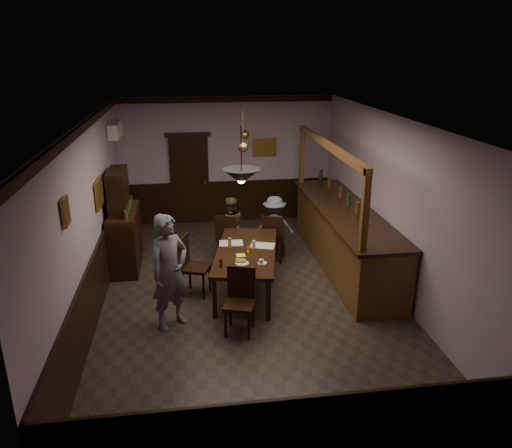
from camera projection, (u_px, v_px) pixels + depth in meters
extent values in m
cube|color=#2D2621|center=(249.00, 295.00, 8.65)|extent=(5.00, 8.00, 0.01)
cube|color=white|center=(248.00, 120.00, 7.65)|extent=(5.00, 8.00, 0.01)
cube|color=#AB93A9|center=(227.00, 161.00, 11.88)|extent=(5.00, 0.01, 3.00)
cube|color=#AB93A9|center=(305.00, 353.00, 4.42)|extent=(5.00, 0.01, 3.00)
cube|color=#AB93A9|center=(90.00, 220.00, 7.82)|extent=(0.01, 8.00, 3.00)
cube|color=#AB93A9|center=(394.00, 206.00, 8.48)|extent=(0.01, 8.00, 3.00)
cube|color=black|center=(246.00, 252.00, 8.60)|extent=(1.42, 2.35, 0.06)
cube|color=black|center=(215.00, 299.00, 7.79)|extent=(0.07, 0.07, 0.69)
cube|color=black|center=(268.00, 300.00, 7.75)|extent=(0.07, 0.07, 0.69)
cube|color=black|center=(229.00, 249.00, 9.71)|extent=(0.07, 0.07, 0.69)
cube|color=black|center=(272.00, 250.00, 9.66)|extent=(0.07, 0.07, 0.69)
cube|color=black|center=(229.00, 238.00, 9.99)|extent=(0.55, 0.55, 0.05)
cube|color=black|center=(226.00, 228.00, 9.72)|extent=(0.40, 0.20, 0.50)
cube|color=black|center=(240.00, 246.00, 10.18)|extent=(0.04, 0.04, 0.43)
cube|color=black|center=(224.00, 245.00, 10.26)|extent=(0.04, 0.04, 0.43)
cube|color=black|center=(235.00, 253.00, 9.87)|extent=(0.04, 0.04, 0.43)
cube|color=black|center=(219.00, 251.00, 9.95)|extent=(0.04, 0.04, 0.43)
cube|color=black|center=(274.00, 238.00, 9.94)|extent=(0.54, 0.54, 0.05)
cube|color=black|center=(272.00, 229.00, 9.67)|extent=(0.41, 0.18, 0.51)
cube|color=black|center=(283.00, 247.00, 10.14)|extent=(0.04, 0.04, 0.43)
cube|color=black|center=(267.00, 246.00, 10.21)|extent=(0.04, 0.04, 0.43)
cube|color=black|center=(281.00, 253.00, 9.83)|extent=(0.04, 0.04, 0.43)
cube|color=black|center=(264.00, 252.00, 9.89)|extent=(0.04, 0.04, 0.43)
cube|color=black|center=(239.00, 305.00, 7.37)|extent=(0.54, 0.54, 0.05)
cube|color=black|center=(241.00, 282.00, 7.46)|extent=(0.42, 0.17, 0.51)
cube|color=black|center=(225.00, 324.00, 7.32)|extent=(0.04, 0.04, 0.44)
cube|color=black|center=(249.00, 326.00, 7.26)|extent=(0.04, 0.04, 0.44)
cube|color=black|center=(230.00, 312.00, 7.64)|extent=(0.04, 0.04, 0.44)
cube|color=black|center=(253.00, 314.00, 7.59)|extent=(0.04, 0.04, 0.44)
cube|color=black|center=(196.00, 268.00, 8.54)|extent=(0.58, 0.58, 0.05)
cube|color=black|center=(184.00, 251.00, 8.48)|extent=(0.20, 0.44, 0.54)
cube|color=black|center=(203.00, 287.00, 8.42)|extent=(0.04, 0.04, 0.46)
cube|color=black|center=(210.00, 278.00, 8.76)|extent=(0.04, 0.04, 0.46)
cube|color=black|center=(183.00, 285.00, 8.49)|extent=(0.04, 0.04, 0.46)
cube|color=black|center=(190.00, 276.00, 8.83)|extent=(0.04, 0.04, 0.46)
imported|color=#5B5B68|center=(170.00, 272.00, 7.42)|extent=(0.78, 0.74, 1.79)
imported|color=brown|center=(230.00, 226.00, 10.12)|extent=(0.63, 0.51, 1.24)
imported|color=slate|center=(274.00, 227.00, 10.06)|extent=(0.86, 0.54, 1.27)
cube|color=silver|center=(231.00, 243.00, 8.89)|extent=(0.44, 0.32, 0.01)
cube|color=silver|center=(262.00, 246.00, 8.79)|extent=(0.49, 0.41, 0.01)
cube|color=#F2F359|center=(241.00, 255.00, 8.38)|extent=(0.18, 0.18, 0.00)
cylinder|color=white|center=(262.00, 263.00, 8.06)|extent=(0.15, 0.15, 0.01)
imported|color=white|center=(261.00, 262.00, 8.02)|extent=(0.09, 0.09, 0.07)
cylinder|color=white|center=(242.00, 263.00, 8.06)|extent=(0.22, 0.22, 0.01)
torus|color=#C68C47|center=(239.00, 261.00, 8.09)|extent=(0.13, 0.13, 0.04)
torus|color=#C68C47|center=(242.00, 261.00, 8.09)|extent=(0.13, 0.13, 0.04)
cylinder|color=#F2AD14|center=(249.00, 250.00, 8.44)|extent=(0.07, 0.07, 0.12)
cylinder|color=#BF721E|center=(230.00, 243.00, 8.63)|extent=(0.06, 0.06, 0.20)
cylinder|color=silver|center=(254.00, 245.00, 8.63)|extent=(0.06, 0.06, 0.15)
cylinder|color=black|center=(221.00, 263.00, 7.90)|extent=(0.04, 0.04, 0.14)
cube|color=black|center=(125.00, 241.00, 9.63)|extent=(0.52, 1.46, 1.04)
cube|color=black|center=(123.00, 213.00, 9.44)|extent=(0.50, 1.40, 0.08)
cube|color=black|center=(118.00, 192.00, 9.30)|extent=(0.31, 0.94, 0.83)
cube|color=#513015|center=(345.00, 239.00, 9.63)|extent=(0.91, 4.25, 1.11)
cube|color=black|center=(345.00, 211.00, 9.44)|extent=(1.01, 4.35, 0.06)
cube|color=#513015|center=(329.00, 146.00, 8.97)|extent=(0.10, 4.15, 0.12)
cube|color=#513015|center=(365.00, 213.00, 7.28)|extent=(0.10, 0.10, 1.32)
cube|color=#513015|center=(302.00, 156.00, 11.06)|extent=(0.10, 0.10, 1.32)
cube|color=black|center=(190.00, 181.00, 11.86)|extent=(0.90, 0.06, 2.10)
cube|color=white|center=(115.00, 130.00, 10.22)|extent=(0.20, 0.85, 0.30)
cube|color=olive|center=(66.00, 212.00, 6.11)|extent=(0.04, 0.28, 0.36)
cube|color=olive|center=(99.00, 193.00, 8.50)|extent=(0.04, 0.62, 0.48)
cube|color=olive|center=(264.00, 147.00, 11.86)|extent=(0.55, 0.04, 0.42)
cylinder|color=black|center=(241.00, 151.00, 7.21)|extent=(0.02, 0.02, 0.74)
cone|color=black|center=(241.00, 176.00, 7.33)|extent=(0.56, 0.56, 0.22)
sphere|color=#FFD88C|center=(241.00, 180.00, 7.35)|extent=(0.12, 0.12, 0.12)
cylinder|color=#BF8C3F|center=(243.00, 128.00, 9.16)|extent=(0.02, 0.02, 0.70)
cone|color=#BF8C3F|center=(243.00, 147.00, 9.28)|extent=(0.20, 0.20, 0.22)
sphere|color=#FFD88C|center=(243.00, 150.00, 9.30)|extent=(0.12, 0.12, 0.12)
cylinder|color=#BF8C3F|center=(245.00, 118.00, 10.47)|extent=(0.02, 0.02, 0.70)
cone|color=#BF8C3F|center=(245.00, 135.00, 10.59)|extent=(0.20, 0.20, 0.22)
sphere|color=#FFD88C|center=(245.00, 137.00, 10.61)|extent=(0.12, 0.12, 0.12)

